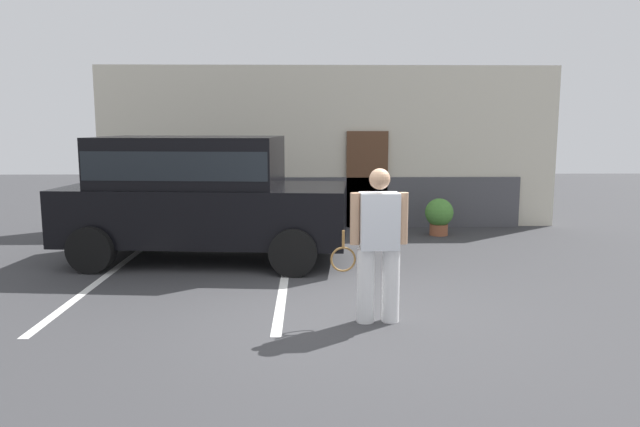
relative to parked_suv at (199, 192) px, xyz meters
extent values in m
plane|color=#38383A|center=(2.24, -2.97, -1.15)|extent=(40.00, 40.00, 0.00)
cube|color=silver|center=(-1.24, -1.47, -1.14)|extent=(0.12, 4.40, 0.01)
cube|color=silver|center=(1.44, -1.47, -1.14)|extent=(0.12, 4.40, 0.01)
cube|color=beige|center=(2.24, 3.34, 0.60)|extent=(10.00, 0.30, 3.50)
cube|color=#4C4C51|center=(2.24, 3.14, -0.60)|extent=(8.40, 0.10, 1.10)
cube|color=brown|center=(3.08, 3.12, -0.10)|extent=(0.90, 0.06, 2.10)
cube|color=black|center=(0.11, -0.01, -0.35)|extent=(4.75, 2.29, 0.90)
cube|color=black|center=(-0.14, 0.01, 0.50)|extent=(3.04, 2.00, 0.80)
cube|color=black|center=(-0.14, 0.01, 0.48)|extent=(2.98, 2.02, 0.44)
cylinder|color=black|center=(1.73, 0.80, -0.79)|extent=(0.74, 0.32, 0.72)
cylinder|color=black|center=(1.57, -1.09, -0.79)|extent=(0.74, 0.32, 0.72)
cylinder|color=black|center=(-1.36, 1.07, -0.79)|extent=(0.74, 0.32, 0.72)
cylinder|color=black|center=(-1.52, -0.82, -0.79)|extent=(0.74, 0.32, 0.72)
cylinder|color=white|center=(2.74, -3.17, -0.72)|extent=(0.20, 0.20, 0.86)
cylinder|color=white|center=(2.45, -3.19, -0.72)|extent=(0.20, 0.20, 0.86)
cube|color=silver|center=(2.59, -3.18, 0.03)|extent=(0.45, 0.30, 0.64)
sphere|color=tan|center=(2.59, -3.18, 0.51)|extent=(0.24, 0.24, 0.24)
cylinder|color=tan|center=(2.86, -3.17, 0.06)|extent=(0.11, 0.11, 0.58)
cylinder|color=tan|center=(2.32, -3.19, 0.06)|extent=(0.11, 0.11, 0.58)
torus|color=olive|center=(2.19, -3.15, -0.42)|extent=(0.37, 0.04, 0.37)
cylinder|color=olive|center=(2.19, -3.15, -0.18)|extent=(0.03, 0.03, 0.20)
cylinder|color=#9E5638|center=(4.46, 2.15, -1.03)|extent=(0.37, 0.37, 0.23)
sphere|color=#4C8C38|center=(4.46, 2.15, -0.68)|extent=(0.57, 0.57, 0.57)
camera|label=1|loc=(1.79, -9.75, 1.12)|focal=33.34mm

